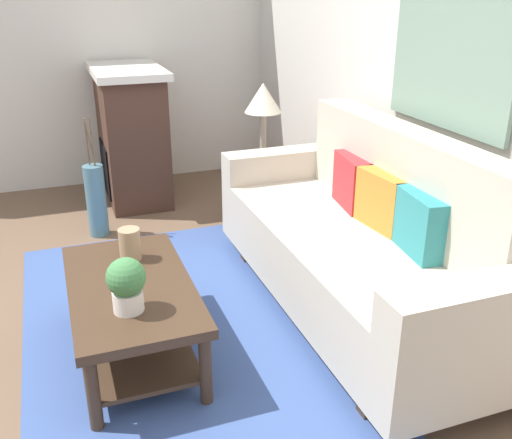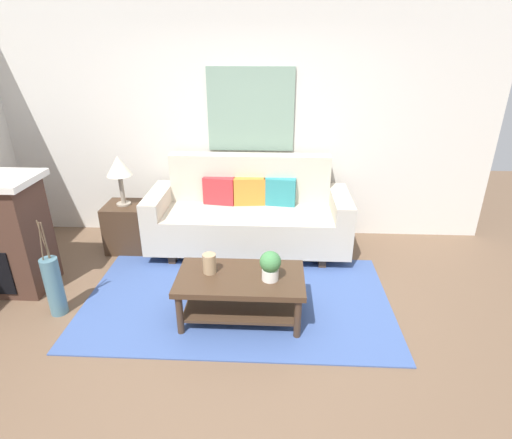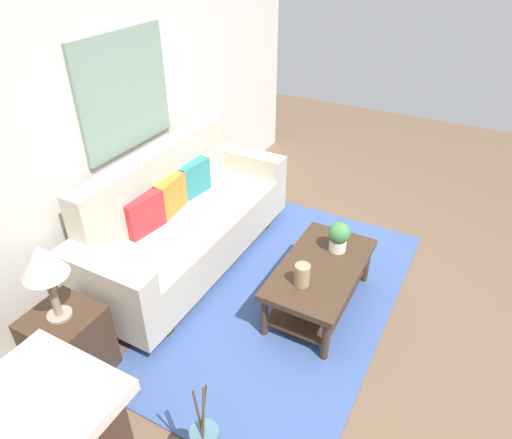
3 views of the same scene
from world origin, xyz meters
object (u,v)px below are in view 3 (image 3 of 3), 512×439
object	(u,v)px
tabletop_vase	(302,275)
table_lamp	(43,264)
throw_pillow_crimson	(144,214)
framed_painting	(125,92)
potted_plant_tabletop	(339,236)
side_table	(70,345)
throw_pillow_teal	(193,178)
throw_pillow_orange	(170,195)
coffee_table	(320,277)
couch	(184,222)

from	to	relation	value
tabletop_vase	table_lamp	distance (m)	1.75
table_lamp	throw_pillow_crimson	bearing A→B (deg)	9.64
tabletop_vase	framed_painting	bearing A→B (deg)	81.51
potted_plant_tabletop	side_table	xyz separation A→B (m)	(-1.70, 1.29, -0.29)
throw_pillow_teal	table_lamp	world-z (taller)	table_lamp
side_table	framed_painting	distance (m)	1.98
throw_pillow_orange	side_table	distance (m)	1.49
side_table	table_lamp	distance (m)	0.71
throw_pillow_teal	coffee_table	distance (m)	1.52
couch	throw_pillow_crimson	world-z (taller)	couch
throw_pillow_orange	throw_pillow_teal	xyz separation A→B (m)	(0.35, 0.00, 0.00)
throw_pillow_teal	framed_painting	size ratio (longest dim) A/B	0.36
throw_pillow_orange	side_table	size ratio (longest dim) A/B	0.64
couch	framed_painting	bearing A→B (deg)	90.00
framed_painting	throw_pillow_orange	bearing A→B (deg)	-90.00
couch	side_table	size ratio (longest dim) A/B	4.03
throw_pillow_orange	framed_painting	world-z (taller)	framed_painting
throw_pillow_orange	potted_plant_tabletop	distance (m)	1.51
throw_pillow_crimson	side_table	xyz separation A→B (m)	(-1.08, -0.18, -0.40)
side_table	potted_plant_tabletop	bearing A→B (deg)	-37.34
couch	framed_painting	xyz separation A→B (m)	(-0.00, 0.47, 1.12)
coffee_table	framed_painting	xyz separation A→B (m)	(-0.01, 1.78, 1.23)
table_lamp	couch	bearing A→B (deg)	2.29
coffee_table	side_table	world-z (taller)	side_table
couch	potted_plant_tabletop	size ratio (longest dim) A/B	8.61
throw_pillow_crimson	throw_pillow_orange	distance (m)	0.35
throw_pillow_orange	table_lamp	size ratio (longest dim) A/B	0.63
coffee_table	tabletop_vase	bearing A→B (deg)	169.80
table_lamp	tabletop_vase	bearing A→B (deg)	-45.85
couch	tabletop_vase	distance (m)	1.29
side_table	framed_painting	size ratio (longest dim) A/B	0.56
couch	throw_pillow_orange	xyz separation A→B (m)	(-0.00, 0.13, 0.25)
framed_painting	couch	bearing A→B (deg)	-90.00
couch	throw_pillow_orange	distance (m)	0.28
couch	throw_pillow_teal	distance (m)	0.45
potted_plant_tabletop	table_lamp	world-z (taller)	table_lamp
throw_pillow_orange	table_lamp	distance (m)	1.47
side_table	framed_painting	xyz separation A→B (m)	(1.43, 0.52, 1.27)
throw_pillow_crimson	coffee_table	distance (m)	1.53
coffee_table	side_table	distance (m)	1.91
throw_pillow_crimson	side_table	bearing A→B (deg)	-170.36
potted_plant_tabletop	framed_painting	distance (m)	2.08
coffee_table	framed_painting	world-z (taller)	framed_painting
throw_pillow_teal	coffee_table	world-z (taller)	throw_pillow_teal
potted_plant_tabletop	table_lamp	distance (m)	2.18
throw_pillow_teal	tabletop_vase	world-z (taller)	throw_pillow_teal
tabletop_vase	throw_pillow_teal	bearing A→B (deg)	66.25
side_table	tabletop_vase	bearing A→B (deg)	-45.85
throw_pillow_crimson	table_lamp	bearing A→B (deg)	-170.36
couch	throw_pillow_teal	size ratio (longest dim) A/B	6.27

